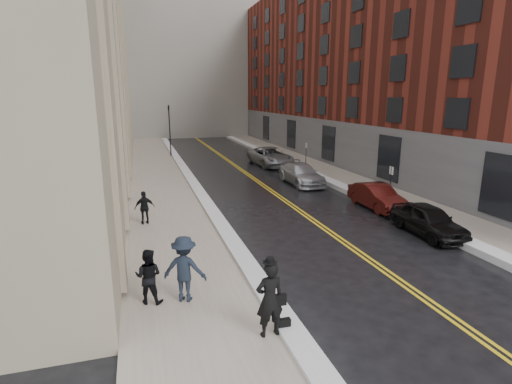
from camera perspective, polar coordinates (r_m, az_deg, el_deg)
ground at (r=13.89m, az=9.92°, el=-12.80°), size 160.00×160.00×0.00m
sidewalk_left at (r=27.77m, az=-13.56°, el=0.67°), size 4.00×64.00×0.15m
sidewalk_right at (r=31.40m, az=11.84°, el=2.24°), size 3.00×64.00×0.15m
lane_stripe_a at (r=28.91m, az=0.17°, el=1.42°), size 0.12×64.00×0.01m
lane_stripe_b at (r=28.98m, az=0.63°, el=1.45°), size 0.12×64.00×0.01m
snow_ridge_left at (r=27.95m, az=-8.86°, el=1.09°), size 0.70×60.80×0.26m
snow_ridge_right at (r=30.56m, az=8.78°, el=2.21°), size 0.85×60.80×0.30m
building_right at (r=41.32m, az=18.61°, el=16.97°), size 14.00×50.00×18.00m
tower_far_right at (r=81.11m, az=-2.27°, el=24.94°), size 22.00×18.00×44.00m
traffic_signal at (r=41.30m, az=-12.25°, el=9.13°), size 0.18×0.15×5.20m
parking_sign_near at (r=23.91m, az=18.66°, el=1.40°), size 0.06×0.35×2.23m
parking_sign_far at (r=34.25m, az=7.16°, el=5.54°), size 0.06×0.35×2.23m
car_black at (r=19.52m, az=23.41°, el=-3.70°), size 1.80×4.13×1.39m
car_maroon at (r=23.11m, az=16.87°, el=-0.60°), size 1.47×4.13×1.36m
car_silver_near at (r=28.41m, az=6.45°, el=2.58°), size 2.10×4.99×1.44m
car_silver_far at (r=35.73m, az=2.07°, el=5.08°), size 3.11×6.00×1.62m
pedestrian_main at (r=10.38m, az=1.95°, el=-15.09°), size 0.76×0.53×2.00m
pedestrian_a at (r=12.35m, az=-15.13°, el=-11.54°), size 0.98×0.88×1.66m
pedestrian_b at (r=12.18m, az=-10.19°, el=-10.73°), size 1.48×1.19×2.01m
pedestrian_c at (r=19.67m, az=-15.62°, el=-2.16°), size 0.98×0.52×1.59m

